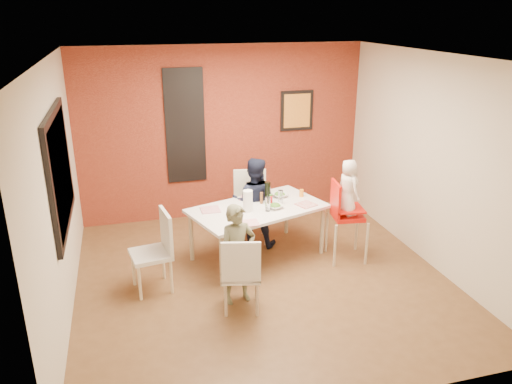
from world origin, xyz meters
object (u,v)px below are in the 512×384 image
object	(u,v)px
chair_near	(241,271)
paper_towel_roll	(248,201)
dining_table	(258,212)
chair_left	(157,247)
chair_far	(251,201)
high_chair	(344,213)
child_near	(238,254)
wine_bottle	(268,193)
child_far	(254,202)
toddler	(348,188)

from	to	relation	value
chair_near	paper_towel_roll	bearing A→B (deg)	-94.57
dining_table	chair_left	bearing A→B (deg)	-161.05
chair_far	high_chair	xyz separation A→B (m)	(1.02, -0.97, 0.09)
chair_near	child_near	world-z (taller)	child_near
dining_table	wine_bottle	xyz separation A→B (m)	(0.17, 0.13, 0.21)
chair_near	paper_towel_roll	xyz separation A→B (m)	(0.37, 1.14, 0.36)
chair_left	high_chair	bearing A→B (deg)	84.00
high_chair	child_far	distance (m)	1.26
dining_table	toddler	distance (m)	1.22
wine_bottle	dining_table	bearing A→B (deg)	-143.44
toddler	paper_towel_roll	world-z (taller)	toddler
chair_left	paper_towel_roll	distance (m)	1.30
chair_far	chair_left	bearing A→B (deg)	-133.03
chair_near	child_near	bearing A→B (deg)	-81.12
chair_left	chair_near	bearing A→B (deg)	38.59
high_chair	toddler	distance (m)	0.36
dining_table	chair_near	distance (m)	1.35
child_far	toddler	size ratio (longest dim) A/B	1.74
dining_table	chair_far	distance (m)	0.63
chair_left	wine_bottle	bearing A→B (deg)	102.34
wine_bottle	toddler	bearing A→B (deg)	-26.91
child_near	toddler	bearing A→B (deg)	10.87
wine_bottle	paper_towel_roll	bearing A→B (deg)	-146.84
toddler	paper_towel_roll	xyz separation A→B (m)	(-1.27, 0.26, -0.15)
child_far	dining_table	bearing A→B (deg)	102.40
dining_table	child_far	size ratio (longest dim) A/B	1.51
chair_far	child_near	size ratio (longest dim) A/B	0.86
child_near	chair_far	bearing A→B (deg)	59.82
child_near	child_far	distance (m)	1.48
high_chair	paper_towel_roll	size ratio (longest dim) A/B	3.92
chair_far	paper_towel_roll	xyz separation A→B (m)	(-0.22, -0.71, 0.30)
dining_table	high_chair	world-z (taller)	high_chair
dining_table	chair_near	world-z (taller)	chair_near
dining_table	child_far	xyz separation A→B (m)	(0.05, 0.38, -0.01)
chair_left	wine_bottle	distance (m)	1.67
dining_table	chair_left	xyz separation A→B (m)	(-1.36, -0.47, -0.11)
child_far	chair_far	bearing A→B (deg)	-73.38
chair_left	child_near	size ratio (longest dim) A/B	0.83
chair_far	child_near	xyz separation A→B (m)	(-0.57, -1.61, 0.03)
chair_far	wine_bottle	xyz separation A→B (m)	(0.11, -0.50, 0.30)
dining_table	paper_towel_roll	distance (m)	0.27
child_far	paper_towel_roll	world-z (taller)	child_far
chair_far	child_far	bearing A→B (deg)	-83.93
chair_near	chair_left	world-z (taller)	chair_left
chair_left	toddler	size ratio (longest dim) A/B	1.31
dining_table	wine_bottle	distance (m)	0.30
high_chair	chair_near	bearing A→B (deg)	126.65
dining_table	chair_far	xyz separation A→B (m)	(0.07, 0.62, -0.09)
child_far	high_chair	bearing A→B (deg)	165.33
chair_far	chair_near	bearing A→B (deg)	-98.19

